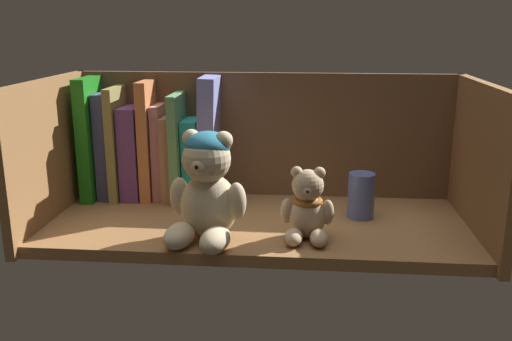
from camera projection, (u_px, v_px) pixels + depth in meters
shelf_board at (257, 226)px, 99.01cm from camera, size 72.59×30.72×2.00cm
shelf_back_panel at (265, 140)px, 111.16cm from camera, size 74.99×1.20×26.49cm
shelf_side_panel_left at (50, 154)px, 99.09cm from camera, size 1.60×33.12×26.49cm
shelf_side_panel_right at (480, 164)px, 92.54cm from camera, size 1.60×33.12×26.49cm
book_0 at (96, 136)px, 111.09cm from camera, size 2.48×14.56×23.79cm
book_1 at (110, 144)px, 111.24cm from camera, size 2.47×11.08×20.80cm
book_2 at (121, 141)px, 110.88cm from camera, size 1.63×13.44×21.98cm
book_3 at (135, 151)px, 111.12cm from camera, size 3.54×11.66×18.19cm
book_4 at (150, 139)px, 110.20cm from camera, size 2.07×11.02×23.13cm
book_5 at (161, 151)px, 110.60cm from camera, size 1.72×9.64×18.56cm
book_6 at (171, 156)px, 110.70cm from camera, size 1.74×11.91×16.48cm
book_7 at (181, 145)px, 109.95cm from camera, size 1.85×14.52×20.92cm
book_8 at (194, 158)px, 110.37cm from camera, size 3.36×10.34×15.91cm
book_9 at (211, 138)px, 109.00cm from camera, size 3.78×12.82×24.17cm
teddy_bear_larger at (207, 189)px, 88.11cm from camera, size 13.31×13.82×17.81cm
teddy_bear_smaller at (307, 209)px, 89.40cm from camera, size 8.62×8.70×11.89cm
pillar_candle at (361, 195)px, 99.45cm from camera, size 4.73×4.73×8.14cm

